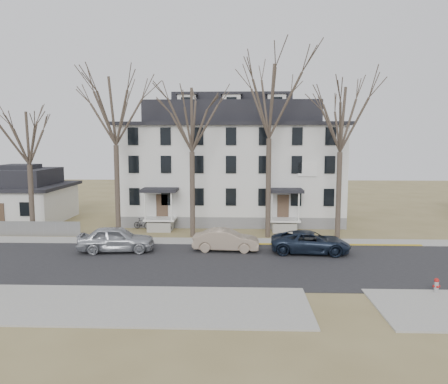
{
  "coord_description": "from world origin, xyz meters",
  "views": [
    {
      "loc": [
        -1.3,
        -24.38,
        7.66
      ],
      "look_at": [
        -2.46,
        9.0,
        3.7
      ],
      "focal_mm": 35.0,
      "sensor_mm": 36.0,
      "label": 1
    }
  ],
  "objects_px": {
    "bicycle_left": "(161,227)",
    "boarding_house": "(232,164)",
    "tree_mid_left": "(192,115)",
    "tree_center": "(269,95)",
    "tree_mid_right": "(341,115)",
    "car_navy": "(310,243)",
    "car_silver": "(116,239)",
    "bicycle_right": "(142,224)",
    "fire_hydrant": "(436,286)",
    "tree_far_left": "(115,106)",
    "car_tan": "(226,241)",
    "small_house": "(21,198)",
    "tree_bungalow": "(28,134)"
  },
  "relations": [
    {
      "from": "tree_far_left",
      "to": "tree_mid_left",
      "type": "distance_m",
      "value": 6.05
    },
    {
      "from": "tree_mid_right",
      "to": "car_navy",
      "type": "xyz_separation_m",
      "value": [
        -2.93,
        -4.96,
        -8.86
      ]
    },
    {
      "from": "tree_center",
      "to": "tree_mid_right",
      "type": "distance_m",
      "value": 5.7
    },
    {
      "from": "car_tan",
      "to": "bicycle_left",
      "type": "bearing_deg",
      "value": 45.63
    },
    {
      "from": "tree_far_left",
      "to": "bicycle_left",
      "type": "relative_size",
      "value": 7.58
    },
    {
      "from": "tree_mid_right",
      "to": "car_navy",
      "type": "height_order",
      "value": "tree_mid_right"
    },
    {
      "from": "tree_mid_right",
      "to": "bicycle_right",
      "type": "height_order",
      "value": "tree_mid_right"
    },
    {
      "from": "tree_far_left",
      "to": "car_navy",
      "type": "distance_m",
      "value": 18.14
    },
    {
      "from": "tree_bungalow",
      "to": "bicycle_left",
      "type": "distance_m",
      "value": 12.81
    },
    {
      "from": "small_house",
      "to": "tree_far_left",
      "type": "bearing_deg",
      "value": -29.39
    },
    {
      "from": "small_house",
      "to": "car_silver",
      "type": "xyz_separation_m",
      "value": [
        12.27,
        -11.26,
        -1.37
      ]
    },
    {
      "from": "tree_mid_right",
      "to": "tree_far_left",
      "type": "bearing_deg",
      "value": 180.0
    },
    {
      "from": "car_navy",
      "to": "car_silver",
      "type": "bearing_deg",
      "value": 94.87
    },
    {
      "from": "bicycle_right",
      "to": "fire_hydrant",
      "type": "height_order",
      "value": "bicycle_right"
    },
    {
      "from": "bicycle_right",
      "to": "tree_far_left",
      "type": "bearing_deg",
      "value": 166.93
    },
    {
      "from": "boarding_house",
      "to": "tree_bungalow",
      "type": "bearing_deg",
      "value": -152.99
    },
    {
      "from": "small_house",
      "to": "car_tan",
      "type": "bearing_deg",
      "value": -28.5
    },
    {
      "from": "tree_mid_left",
      "to": "bicycle_right",
      "type": "relative_size",
      "value": 8.15
    },
    {
      "from": "tree_far_left",
      "to": "tree_center",
      "type": "relative_size",
      "value": 0.93
    },
    {
      "from": "tree_bungalow",
      "to": "car_tan",
      "type": "bearing_deg",
      "value": -16.09
    },
    {
      "from": "tree_mid_right",
      "to": "fire_hydrant",
      "type": "relative_size",
      "value": 15.74
    },
    {
      "from": "car_silver",
      "to": "tree_far_left",
      "type": "bearing_deg",
      "value": 7.84
    },
    {
      "from": "small_house",
      "to": "tree_center",
      "type": "bearing_deg",
      "value": -15.08
    },
    {
      "from": "tree_far_left",
      "to": "car_navy",
      "type": "relative_size",
      "value": 2.57
    },
    {
      "from": "bicycle_left",
      "to": "fire_hydrant",
      "type": "bearing_deg",
      "value": -139.15
    },
    {
      "from": "tree_mid_left",
      "to": "bicycle_left",
      "type": "bearing_deg",
      "value": 151.13
    },
    {
      "from": "tree_far_left",
      "to": "tree_mid_right",
      "type": "xyz_separation_m",
      "value": [
        17.5,
        0.0,
        -0.74
      ]
    },
    {
      "from": "small_house",
      "to": "car_navy",
      "type": "bearing_deg",
      "value": -23.57
    },
    {
      "from": "tree_mid_left",
      "to": "car_tan",
      "type": "relative_size",
      "value": 2.8
    },
    {
      "from": "bicycle_right",
      "to": "fire_hydrant",
      "type": "bearing_deg",
      "value": -115.93
    },
    {
      "from": "boarding_house",
      "to": "bicycle_left",
      "type": "xyz_separation_m",
      "value": [
        -5.84,
        -6.59,
        -4.9
      ]
    },
    {
      "from": "tree_mid_left",
      "to": "car_navy",
      "type": "distance_m",
      "value": 13.28
    },
    {
      "from": "tree_mid_right",
      "to": "fire_hydrant",
      "type": "distance_m",
      "value": 15.8
    },
    {
      "from": "tree_center",
      "to": "car_silver",
      "type": "distance_m",
      "value": 15.65
    },
    {
      "from": "boarding_house",
      "to": "tree_bungalow",
      "type": "distance_m",
      "value": 18.17
    },
    {
      "from": "tree_mid_left",
      "to": "tree_center",
      "type": "distance_m",
      "value": 6.18
    },
    {
      "from": "car_navy",
      "to": "fire_hydrant",
      "type": "relative_size",
      "value": 6.59
    },
    {
      "from": "bicycle_left",
      "to": "boarding_house",
      "type": "bearing_deg",
      "value": -49.84
    },
    {
      "from": "tree_mid_right",
      "to": "bicycle_right",
      "type": "distance_m",
      "value": 18.75
    },
    {
      "from": "tree_center",
      "to": "tree_far_left",
      "type": "bearing_deg",
      "value": 180.0
    },
    {
      "from": "bicycle_left",
      "to": "car_tan",
      "type": "bearing_deg",
      "value": -145.6
    },
    {
      "from": "car_silver",
      "to": "car_navy",
      "type": "bearing_deg",
      "value": -95.75
    },
    {
      "from": "boarding_house",
      "to": "small_house",
      "type": "distance_m",
      "value": 20.34
    },
    {
      "from": "tree_mid_left",
      "to": "tree_mid_right",
      "type": "distance_m",
      "value": 11.5
    },
    {
      "from": "boarding_house",
      "to": "tree_far_left",
      "type": "bearing_deg",
      "value": -137.82
    },
    {
      "from": "car_silver",
      "to": "boarding_house",
      "type": "bearing_deg",
      "value": -36.54
    },
    {
      "from": "tree_bungalow",
      "to": "car_tan",
      "type": "relative_size",
      "value": 2.37
    },
    {
      "from": "boarding_house",
      "to": "bicycle_right",
      "type": "bearing_deg",
      "value": -144.12
    },
    {
      "from": "car_tan",
      "to": "fire_hydrant",
      "type": "xyz_separation_m",
      "value": [
        10.81,
        -8.12,
        -0.34
      ]
    },
    {
      "from": "tree_mid_right",
      "to": "car_silver",
      "type": "xyz_separation_m",
      "value": [
        -16.23,
        -5.06,
        -8.72
      ]
    }
  ]
}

